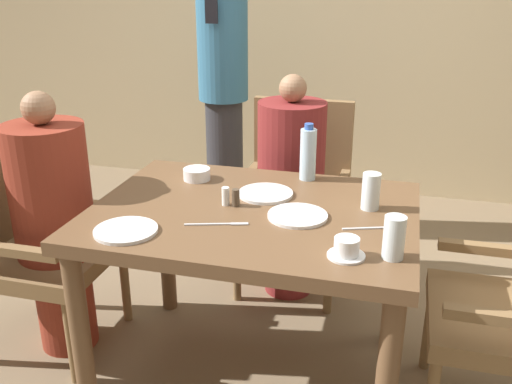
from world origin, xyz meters
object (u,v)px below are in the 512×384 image
(teacup_with_saucer, at_px, (347,249))
(bowl_small, at_px, (197,174))
(diner_in_far_chair, at_px, (291,186))
(plate_dessert_center, at_px, (266,194))
(chair_far_side, at_px, (296,189))
(plate_main_left, at_px, (126,230))
(diner_in_left_chair, at_px, (55,224))
(chair_left_side, at_px, (27,236))
(water_bottle, at_px, (308,154))
(standing_host, at_px, (223,79))
(plate_main_right, at_px, (298,216))
(glass_tall_mid, at_px, (394,238))
(glass_tall_near, at_px, (371,191))

(teacup_with_saucer, xyz_separation_m, bowl_small, (-0.67, 0.52, -0.00))
(diner_in_far_chair, relative_size, plate_dessert_center, 5.22)
(diner_in_far_chair, distance_m, plate_dessert_center, 0.57)
(chair_far_side, height_order, plate_main_left, chair_far_side)
(diner_in_left_chair, xyz_separation_m, teacup_with_saucer, (1.21, -0.28, 0.18))
(chair_left_side, bearing_deg, water_bottle, 18.10)
(chair_left_side, distance_m, standing_host, 1.51)
(standing_host, relative_size, plate_main_right, 8.21)
(chair_left_side, height_order, glass_tall_mid, chair_left_side)
(diner_in_left_chair, distance_m, glass_tall_mid, 1.39)
(plate_dessert_center, xyz_separation_m, glass_tall_mid, (0.49, -0.40, 0.06))
(chair_far_side, distance_m, diner_in_far_chair, 0.16)
(plate_main_right, relative_size, glass_tall_mid, 1.56)
(bowl_small, bearing_deg, glass_tall_near, -10.15)
(chair_far_side, xyz_separation_m, glass_tall_mid, (0.50, -1.09, 0.30))
(water_bottle, bearing_deg, diner_in_left_chair, -159.42)
(plate_main_left, distance_m, bowl_small, 0.54)
(chair_left_side, height_order, glass_tall_near, chair_left_side)
(chair_left_side, height_order, chair_far_side, same)
(plate_main_left, bearing_deg, glass_tall_mid, 2.92)
(plate_main_left, xyz_separation_m, glass_tall_mid, (0.86, 0.04, 0.06))
(bowl_small, height_order, glass_tall_mid, glass_tall_mid)
(plate_main_left, relative_size, water_bottle, 0.90)
(chair_left_side, relative_size, plate_dessert_center, 4.40)
(diner_in_left_chair, bearing_deg, bowl_small, 24.30)
(plate_main_right, bearing_deg, glass_tall_near, 31.00)
(diner_in_left_chair, height_order, water_bottle, diner_in_left_chair)
(standing_host, height_order, plate_dessert_center, standing_host)
(chair_far_side, xyz_separation_m, plate_dessert_center, (0.01, -0.69, 0.24))
(plate_main_right, xyz_separation_m, glass_tall_near, (0.24, 0.14, 0.06))
(chair_left_side, height_order, diner_in_left_chair, diner_in_left_chair)
(diner_in_far_chair, xyz_separation_m, glass_tall_mid, (0.50, -0.94, 0.23))
(chair_far_side, xyz_separation_m, plate_main_right, (0.17, -0.86, 0.24))
(diner_in_left_chair, bearing_deg, glass_tall_near, 5.19)
(bowl_small, bearing_deg, diner_in_far_chair, 55.81)
(plate_main_left, distance_m, glass_tall_mid, 0.86)
(chair_left_side, relative_size, glass_tall_mid, 6.88)
(glass_tall_mid, bearing_deg, plate_main_left, -177.08)
(teacup_with_saucer, relative_size, glass_tall_near, 0.86)
(diner_in_left_chair, height_order, glass_tall_mid, diner_in_left_chair)
(diner_in_left_chair, distance_m, chair_far_side, 1.19)
(glass_tall_mid, bearing_deg, plate_dessert_center, 141.13)
(glass_tall_near, bearing_deg, glass_tall_mid, -75.35)
(plate_main_left, bearing_deg, plate_dessert_center, 50.34)
(diner_in_far_chair, height_order, plate_dessert_center, diner_in_far_chair)
(chair_left_side, relative_size, plate_main_right, 4.40)
(diner_in_left_chair, relative_size, glass_tall_mid, 8.28)
(bowl_small, bearing_deg, teacup_with_saucer, -37.77)
(water_bottle, relative_size, glass_tall_near, 1.74)
(diner_in_far_chair, bearing_deg, water_bottle, -67.62)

